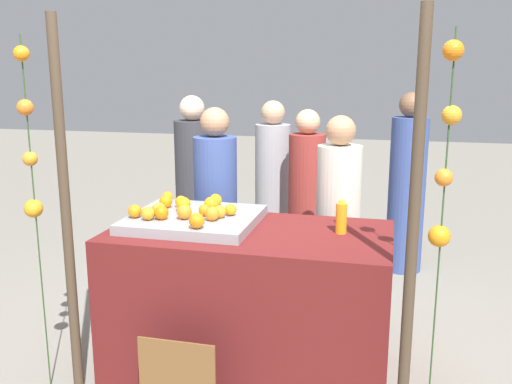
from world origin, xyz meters
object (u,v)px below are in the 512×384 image
orange_0 (167,197)px  stall_counter (250,302)px  chalkboard_sign (178,384)px  vendor_right (337,232)px  vendor_left (216,221)px  orange_1 (148,213)px  juice_bottle (341,218)px

orange_0 → stall_counter: bearing=-25.7°
chalkboard_sign → vendor_right: vendor_right is taller
orange_0 → vendor_left: (0.20, 0.43, -0.27)m
orange_1 → chalkboard_sign: size_ratio=0.16×
vendor_left → orange_0: bearing=-114.6°
juice_bottle → stall_counter: bearing=-172.5°
vendor_left → orange_1: bearing=-98.6°
orange_1 → vendor_left: size_ratio=0.05×
orange_0 → vendor_right: 1.21m
juice_bottle → vendor_right: bearing=96.9°
juice_bottle → vendor_right: 0.73m
chalkboard_sign → vendor_right: (0.68, 1.36, 0.48)m
stall_counter → orange_0: (-0.65, 0.31, 0.55)m
stall_counter → vendor_left: size_ratio=1.05×
orange_1 → chalkboard_sign: bearing=-53.9°
juice_bottle → vendor_left: bearing=145.4°
stall_counter → chalkboard_sign: (-0.23, -0.63, -0.22)m
orange_1 → chalkboard_sign: (0.36, -0.49, -0.77)m
chalkboard_sign → juice_bottle: bearing=42.7°
chalkboard_sign → vendor_left: (-0.23, 1.38, 0.50)m
stall_counter → vendor_right: vendor_right is taller
vendor_left → vendor_right: (0.90, -0.01, -0.02)m
stall_counter → vendor_left: vendor_left is taller
orange_0 → chalkboard_sign: orange_0 is taller
vendor_left → vendor_right: 0.90m
chalkboard_sign → orange_0: bearing=114.2°
chalkboard_sign → vendor_right: bearing=63.6°
stall_counter → chalkboard_sign: 0.70m
juice_bottle → vendor_right: (-0.08, 0.66, -0.28)m
chalkboard_sign → orange_1: bearing=126.1°
stall_counter → orange_1: size_ratio=20.47×
vendor_right → vendor_left: bearing=179.1°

